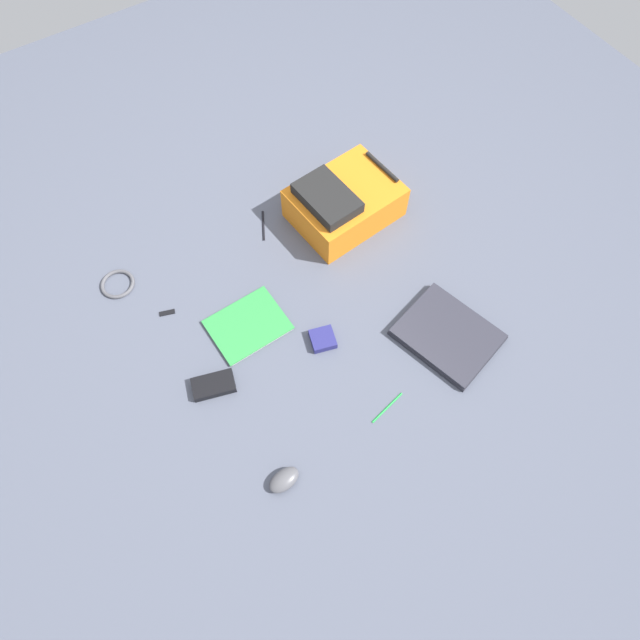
{
  "coord_description": "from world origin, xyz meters",
  "views": [
    {
      "loc": [
        0.81,
        -0.49,
        1.76
      ],
      "look_at": [
        0.04,
        0.0,
        0.02
      ],
      "focal_mm": 31.52,
      "sensor_mm": 36.0,
      "label": 1
    }
  ],
  "objects_px": {
    "power_brick": "(214,385)",
    "pen_blue": "(387,407)",
    "usb_stick": "(167,312)",
    "backpack": "(343,202)",
    "book_blue": "(248,325)",
    "earbud_pouch": "(323,339)",
    "laptop": "(448,335)",
    "computer_mouse": "(284,480)",
    "cable_coil": "(118,284)",
    "pen_black": "(263,225)"
  },
  "relations": [
    {
      "from": "pen_black",
      "to": "earbud_pouch",
      "type": "distance_m",
      "value": 0.55
    },
    {
      "from": "usb_stick",
      "to": "laptop",
      "type": "bearing_deg",
      "value": 52.1
    },
    {
      "from": "book_blue",
      "to": "power_brick",
      "type": "distance_m",
      "value": 0.25
    },
    {
      "from": "laptop",
      "to": "computer_mouse",
      "type": "distance_m",
      "value": 0.74
    },
    {
      "from": "book_blue",
      "to": "laptop",
      "type": "bearing_deg",
      "value": 54.09
    },
    {
      "from": "cable_coil",
      "to": "pen_blue",
      "type": "relative_size",
      "value": 0.87
    },
    {
      "from": "computer_mouse",
      "to": "pen_blue",
      "type": "bearing_deg",
      "value": 86.73
    },
    {
      "from": "power_brick",
      "to": "pen_blue",
      "type": "relative_size",
      "value": 0.98
    },
    {
      "from": "pen_black",
      "to": "cable_coil",
      "type": "bearing_deg",
      "value": -95.15
    },
    {
      "from": "backpack",
      "to": "pen_blue",
      "type": "bearing_deg",
      "value": -22.95
    },
    {
      "from": "pen_blue",
      "to": "backpack",
      "type": "bearing_deg",
      "value": 157.05
    },
    {
      "from": "power_brick",
      "to": "pen_black",
      "type": "distance_m",
      "value": 0.68
    },
    {
      "from": "pen_blue",
      "to": "usb_stick",
      "type": "distance_m",
      "value": 0.84
    },
    {
      "from": "backpack",
      "to": "earbud_pouch",
      "type": "bearing_deg",
      "value": -40.69
    },
    {
      "from": "cable_coil",
      "to": "computer_mouse",
      "type": "bearing_deg",
      "value": 9.29
    },
    {
      "from": "usb_stick",
      "to": "power_brick",
      "type": "bearing_deg",
      "value": 2.07
    },
    {
      "from": "laptop",
      "to": "backpack",
      "type": "bearing_deg",
      "value": -178.62
    },
    {
      "from": "cable_coil",
      "to": "pen_blue",
      "type": "bearing_deg",
      "value": 31.47
    },
    {
      "from": "backpack",
      "to": "computer_mouse",
      "type": "distance_m",
      "value": 1.04
    },
    {
      "from": "computer_mouse",
      "to": "power_brick",
      "type": "bearing_deg",
      "value": 179.25
    },
    {
      "from": "laptop",
      "to": "cable_coil",
      "type": "xyz_separation_m",
      "value": [
        -0.81,
        -0.88,
        -0.01
      ]
    },
    {
      "from": "backpack",
      "to": "power_brick",
      "type": "relative_size",
      "value": 2.95
    },
    {
      "from": "book_blue",
      "to": "pen_blue",
      "type": "bearing_deg",
      "value": 25.13
    },
    {
      "from": "computer_mouse",
      "to": "pen_blue",
      "type": "height_order",
      "value": "computer_mouse"
    },
    {
      "from": "backpack",
      "to": "computer_mouse",
      "type": "xyz_separation_m",
      "value": [
        0.76,
        -0.72,
        -0.06
      ]
    },
    {
      "from": "pen_blue",
      "to": "earbud_pouch",
      "type": "bearing_deg",
      "value": -171.5
    },
    {
      "from": "power_brick",
      "to": "usb_stick",
      "type": "relative_size",
      "value": 2.57
    },
    {
      "from": "laptop",
      "to": "computer_mouse",
      "type": "relative_size",
      "value": 3.72
    },
    {
      "from": "pen_black",
      "to": "earbud_pouch",
      "type": "height_order",
      "value": "earbud_pouch"
    },
    {
      "from": "backpack",
      "to": "pen_black",
      "type": "bearing_deg",
      "value": -113.34
    },
    {
      "from": "laptop",
      "to": "book_blue",
      "type": "distance_m",
      "value": 0.7
    },
    {
      "from": "cable_coil",
      "to": "earbud_pouch",
      "type": "height_order",
      "value": "earbud_pouch"
    },
    {
      "from": "laptop",
      "to": "book_blue",
      "type": "height_order",
      "value": "laptop"
    },
    {
      "from": "backpack",
      "to": "book_blue",
      "type": "bearing_deg",
      "value": -67.53
    },
    {
      "from": "pen_black",
      "to": "earbud_pouch",
      "type": "relative_size",
      "value": 1.7
    },
    {
      "from": "cable_coil",
      "to": "pen_black",
      "type": "relative_size",
      "value": 0.89
    },
    {
      "from": "usb_stick",
      "to": "backpack",
      "type": "bearing_deg",
      "value": 91.99
    },
    {
      "from": "backpack",
      "to": "book_blue",
      "type": "relative_size",
      "value": 1.55
    },
    {
      "from": "power_brick",
      "to": "usb_stick",
      "type": "bearing_deg",
      "value": -177.93
    },
    {
      "from": "power_brick",
      "to": "earbud_pouch",
      "type": "distance_m",
      "value": 0.4
    },
    {
      "from": "book_blue",
      "to": "earbud_pouch",
      "type": "bearing_deg",
      "value": 45.12
    },
    {
      "from": "usb_stick",
      "to": "earbud_pouch",
      "type": "bearing_deg",
      "value": 46.32
    },
    {
      "from": "pen_blue",
      "to": "power_brick",
      "type": "bearing_deg",
      "value": -129.76
    },
    {
      "from": "pen_blue",
      "to": "earbud_pouch",
      "type": "xyz_separation_m",
      "value": [
        -0.32,
        -0.05,
        0.01
      ]
    },
    {
      "from": "pen_blue",
      "to": "usb_stick",
      "type": "xyz_separation_m",
      "value": [
        -0.71,
        -0.46,
        0.0
      ]
    },
    {
      "from": "laptop",
      "to": "cable_coil",
      "type": "height_order",
      "value": "laptop"
    },
    {
      "from": "computer_mouse",
      "to": "cable_coil",
      "type": "distance_m",
      "value": 0.95
    },
    {
      "from": "laptop",
      "to": "pen_black",
      "type": "xyz_separation_m",
      "value": [
        -0.76,
        -0.3,
        -0.01
      ]
    },
    {
      "from": "laptop",
      "to": "power_brick",
      "type": "distance_m",
      "value": 0.82
    },
    {
      "from": "power_brick",
      "to": "earbud_pouch",
      "type": "height_order",
      "value": "same"
    }
  ]
}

